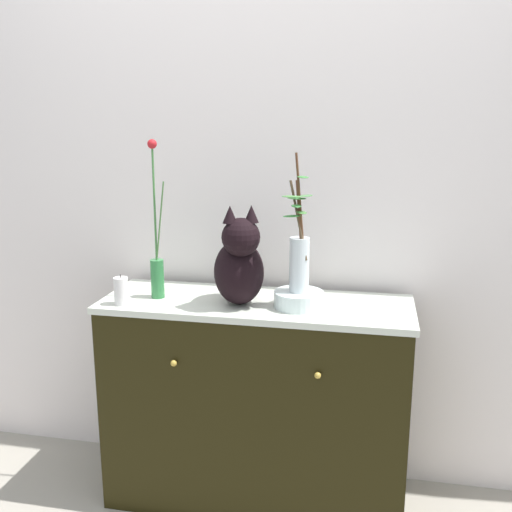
{
  "coord_description": "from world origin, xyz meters",
  "views": [
    {
      "loc": [
        0.43,
        -2.12,
        1.54
      ],
      "look_at": [
        0.0,
        0.0,
        1.04
      ],
      "focal_mm": 40.95,
      "sensor_mm": 36.0,
      "label": 1
    }
  ],
  "objects": [
    {
      "name": "bowl_porcelain",
      "position": [
        0.17,
        -0.04,
        0.89
      ],
      "size": [
        0.19,
        0.19,
        0.06
      ],
      "primitive_type": "cylinder",
      "color": "white",
      "rests_on": "sideboard"
    },
    {
      "name": "wall_back",
      "position": [
        0.0,
        0.29,
        1.3
      ],
      "size": [
        4.4,
        0.08,
        2.6
      ],
      "primitive_type": "cube",
      "color": "silver",
      "rests_on": "ground_plane"
    },
    {
      "name": "candle_pillar",
      "position": [
        -0.49,
        -0.14,
        0.91
      ],
      "size": [
        0.05,
        0.05,
        0.12
      ],
      "color": "silver",
      "rests_on": "sideboard"
    },
    {
      "name": "cat_sitting",
      "position": [
        -0.05,
        -0.05,
        1.01
      ],
      "size": [
        0.26,
        0.42,
        0.39
      ],
      "color": "black",
      "rests_on": "sideboard"
    },
    {
      "name": "vase_slim_green",
      "position": [
        -0.39,
        -0.03,
        1.0
      ],
      "size": [
        0.07,
        0.05,
        0.62
      ],
      "color": "#2F783F",
      "rests_on": "sideboard"
    },
    {
      "name": "vase_glass_clear",
      "position": [
        0.17,
        -0.04,
        1.05
      ],
      "size": [
        0.12,
        0.14,
        0.51
      ],
      "color": "silver",
      "rests_on": "bowl_porcelain"
    },
    {
      "name": "ground_plane",
      "position": [
        0.0,
        0.0,
        0.0
      ],
      "size": [
        6.0,
        6.0,
        0.0
      ],
      "primitive_type": "plane",
      "color": "gray"
    },
    {
      "name": "sideboard",
      "position": [
        0.0,
        -0.0,
        0.43
      ],
      "size": [
        1.2,
        0.44,
        0.86
      ],
      "color": "black",
      "rests_on": "ground_plane"
    }
  ]
}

